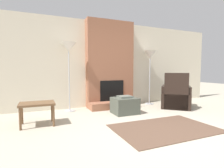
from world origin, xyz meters
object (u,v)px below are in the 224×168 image
at_px(ottoman, 125,105).
at_px(side_table, 37,106).
at_px(armchair, 176,97).
at_px(floor_lamp_right, 150,57).
at_px(floor_lamp_left, 69,51).

height_order(ottoman, side_table, side_table).
height_order(armchair, floor_lamp_right, floor_lamp_right).
xyz_separation_m(armchair, floor_lamp_left, (-2.98, 0.80, 1.32)).
height_order(armchair, floor_lamp_left, floor_lamp_left).
xyz_separation_m(ottoman, floor_lamp_right, (1.34, 0.82, 1.32)).
distance_m(ottoman, floor_lamp_left, 2.08).
relative_size(ottoman, side_table, 0.92).
bearing_deg(armchair, side_table, 45.14).
bearing_deg(floor_lamp_right, floor_lamp_left, -180.00).
bearing_deg(ottoman, floor_lamp_left, 147.04).
relative_size(side_table, floor_lamp_left, 0.36).
bearing_deg(floor_lamp_left, ottoman, -32.96).
bearing_deg(armchair, floor_lamp_left, 27.20).
relative_size(side_table, floor_lamp_right, 0.39).
bearing_deg(ottoman, side_table, -175.25).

